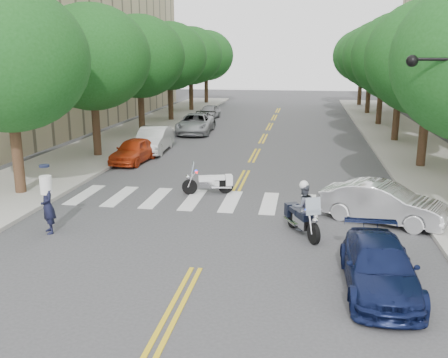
% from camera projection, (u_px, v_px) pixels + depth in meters
% --- Properties ---
extents(ground, '(140.00, 140.00, 0.00)m').
position_uv_depth(ground, '(196.00, 268.00, 13.78)').
color(ground, '#38383A').
rests_on(ground, ground).
extents(sidewalk_left, '(5.00, 60.00, 0.15)m').
position_uv_depth(sidewalk_left, '(133.00, 134.00, 36.29)').
color(sidewalk_left, '#9E9991').
rests_on(sidewalk_left, ground).
extents(sidewalk_right, '(5.00, 60.00, 0.15)m').
position_uv_depth(sidewalk_right, '(405.00, 141.00, 33.34)').
color(sidewalk_right, '#9E9991').
rests_on(sidewalk_right, ground).
extents(tree_l_0, '(6.40, 6.40, 8.45)m').
position_uv_depth(tree_l_0, '(7.00, 59.00, 19.53)').
color(tree_l_0, '#382316').
rests_on(tree_l_0, ground).
extents(tree_l_1, '(6.40, 6.40, 8.45)m').
position_uv_depth(tree_l_1, '(92.00, 58.00, 27.19)').
color(tree_l_1, '#382316').
rests_on(tree_l_1, ground).
extents(tree_l_2, '(6.40, 6.40, 8.45)m').
position_uv_depth(tree_l_2, '(139.00, 57.00, 34.85)').
color(tree_l_2, '#382316').
rests_on(tree_l_2, ground).
extents(tree_l_3, '(6.40, 6.40, 8.45)m').
position_uv_depth(tree_l_3, '(170.00, 56.00, 42.50)').
color(tree_l_3, '#382316').
rests_on(tree_l_3, ground).
extents(tree_l_4, '(6.40, 6.40, 8.45)m').
position_uv_depth(tree_l_4, '(191.00, 56.00, 50.16)').
color(tree_l_4, '#382316').
rests_on(tree_l_4, ground).
extents(tree_l_5, '(6.40, 6.40, 8.45)m').
position_uv_depth(tree_l_5, '(206.00, 56.00, 57.82)').
color(tree_l_5, '#382316').
rests_on(tree_l_5, ground).
extents(tree_r_1, '(6.40, 6.40, 8.45)m').
position_uv_depth(tree_r_1, '(431.00, 58.00, 24.45)').
color(tree_r_1, '#382316').
rests_on(tree_r_1, ground).
extents(tree_r_2, '(6.40, 6.40, 8.45)m').
position_uv_depth(tree_r_2, '(401.00, 57.00, 32.11)').
color(tree_r_2, '#382316').
rests_on(tree_r_2, ground).
extents(tree_r_3, '(6.40, 6.40, 8.45)m').
position_uv_depth(tree_r_3, '(383.00, 56.00, 39.77)').
color(tree_r_3, '#382316').
rests_on(tree_r_3, ground).
extents(tree_r_4, '(6.40, 6.40, 8.45)m').
position_uv_depth(tree_r_4, '(371.00, 56.00, 47.43)').
color(tree_r_4, '#382316').
rests_on(tree_r_4, ground).
extents(tree_r_5, '(6.40, 6.40, 8.45)m').
position_uv_depth(tree_r_5, '(362.00, 56.00, 55.09)').
color(tree_r_5, '#382316').
rests_on(tree_r_5, ground).
extents(motorcycle_police, '(1.20, 2.12, 1.83)m').
position_uv_depth(motorcycle_police, '(302.00, 210.00, 16.19)').
color(motorcycle_police, black).
rests_on(motorcycle_police, ground).
extents(motorcycle_parked, '(2.12, 0.94, 1.40)m').
position_uv_depth(motorcycle_parked, '(212.00, 182.00, 21.04)').
color(motorcycle_parked, black).
rests_on(motorcycle_parked, ground).
extents(officer_standing, '(0.78, 0.80, 1.86)m').
position_uv_depth(officer_standing, '(48.00, 206.00, 16.30)').
color(officer_standing, black).
rests_on(officer_standing, ground).
extents(convertible, '(4.52, 3.06, 1.41)m').
position_uv_depth(convertible, '(383.00, 203.00, 17.39)').
color(convertible, silver).
rests_on(convertible, ground).
extents(sedan_blue, '(1.76, 4.24, 1.23)m').
position_uv_depth(sedan_blue, '(380.00, 267.00, 12.40)').
color(sedan_blue, '#0E173D').
rests_on(sedan_blue, ground).
extents(parked_car_a, '(1.85, 3.98, 1.32)m').
position_uv_depth(parked_car_a, '(134.00, 151.00, 27.04)').
color(parked_car_a, '#C13814').
rests_on(parked_car_a, ground).
extents(parked_car_b, '(1.86, 4.65, 1.51)m').
position_uv_depth(parked_car_b, '(153.00, 140.00, 29.84)').
color(parked_car_b, silver).
rests_on(parked_car_b, ground).
extents(parked_car_c, '(2.77, 5.36, 1.45)m').
position_uv_depth(parked_car_c, '(195.00, 124.00, 36.90)').
color(parked_car_c, gray).
rests_on(parked_car_c, ground).
extents(parked_car_d, '(2.16, 4.71, 1.34)m').
position_uv_depth(parked_car_d, '(199.00, 122.00, 38.11)').
color(parked_car_d, black).
rests_on(parked_car_d, ground).
extents(parked_car_e, '(1.76, 3.82, 1.27)m').
position_uv_depth(parked_car_e, '(209.00, 112.00, 45.31)').
color(parked_car_e, gray).
rests_on(parked_car_e, ground).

